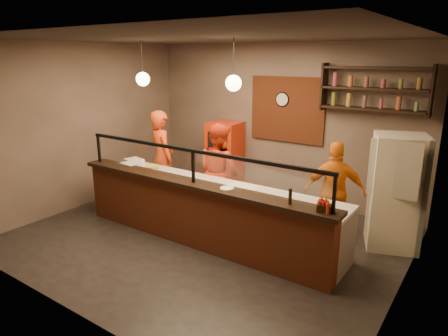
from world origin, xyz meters
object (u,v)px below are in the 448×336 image
Objects in this scene: wall_clock at (283,99)px; pepper_mill at (290,196)px; condiment_caddy at (324,208)px; cook_mid at (219,171)px; fridge at (396,192)px; cook_right at (335,192)px; red_cooler at (225,158)px; cook_left at (162,158)px; pizza_dough at (240,188)px.

pepper_mill is at bearing -60.97° from wall_clock.
condiment_caddy is (2.01, -2.77, -0.99)m from wall_clock.
wall_clock is at bearing 119.03° from pepper_mill.
fridge is (2.95, 0.57, 0.01)m from cook_mid.
red_cooler is (-2.83, 0.97, -0.04)m from cook_right.
cook_left is (-1.85, -1.61, -1.14)m from wall_clock.
cook_left is at bearing -138.97° from wall_clock.
cook_mid is (-0.45, -1.57, -1.21)m from wall_clock.
red_cooler is (0.65, 1.30, -0.17)m from cook_left.
cook_right is at bearing -153.41° from cook_mid.
wall_clock is at bearing 100.23° from pizza_dough.
wall_clock is 1.73× the size of condiment_caddy.
pepper_mill is (-0.47, -0.01, 0.06)m from condiment_caddy.
pizza_dough is at bearing 160.65° from condiment_caddy.
fridge is 3.76m from red_cooler.
cook_left is 1.07× the size of cook_mid.
fridge is (2.50, -1.00, -1.20)m from wall_clock.
cook_left is at bearing -16.78° from cook_right.
cook_left reaches higher than condiment_caddy.
pepper_mill reaches higher than pizza_dough.
cook_mid is 3.13× the size of pizza_dough.
fridge is at bearing 175.35° from cook_right.
cook_left is 3.59m from pepper_mill.
pizza_dough is at bearing -170.03° from fridge.
cook_left is at bearing 168.18° from fridge.
cook_right is (1.63, -1.28, -1.28)m from wall_clock.
cook_left is at bearing -120.55° from red_cooler.
pepper_mill is (-0.96, -1.78, 0.26)m from fridge.
wall_clock is 1.81m from red_cooler.
wall_clock is 0.16× the size of cook_left.
cook_left reaches higher than red_cooler.
pizza_dough is 1.72m from condiment_caddy.
wall_clock is 2.54m from pizza_dough.
cook_left is 3.36× the size of pizza_dough.
pizza_dough is (2.25, -0.59, -0.05)m from cook_left.
cook_mid is at bearing 148.80° from pepper_mill.
wall_clock is 0.17× the size of cook_mid.
wall_clock is 2.43m from cook_right.
red_cooler is 4.05m from condiment_caddy.
cook_right reaches higher than red_cooler.
cook_left is 2.32m from pizza_dough.
red_cooler is 7.32× the size of pepper_mill.
fridge is (4.35, 0.61, -0.05)m from cook_left.
red_cooler is (-0.75, 1.26, -0.11)m from cook_mid.
pizza_dough is at bearing 161.81° from cook_mid.
wall_clock reaches higher than pepper_mill.
wall_clock is 3.56m from condiment_caddy.
condiment_caddy is at bearing -41.40° from red_cooler.
red_cooler is (-3.70, 0.69, -0.12)m from fridge.
pizza_dough is 3.30× the size of condiment_caddy.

